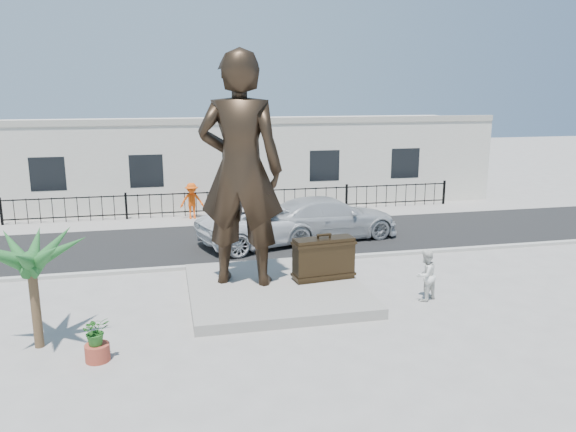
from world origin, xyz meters
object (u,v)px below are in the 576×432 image
object	(u,v)px
tourist	(425,275)
car_white	(271,223)
statue	(241,170)
suitcase	(324,259)

from	to	relation	value
tourist	car_white	distance (m)	7.87
statue	tourist	xyz separation A→B (m)	(5.14, -1.93, -3.00)
statue	tourist	world-z (taller)	statue
suitcase	statue	bearing A→B (deg)	166.79
statue	suitcase	world-z (taller)	statue
statue	car_white	world-z (taller)	statue
suitcase	car_white	xyz separation A→B (m)	(-0.62, 5.52, -0.13)
suitcase	tourist	xyz separation A→B (m)	(2.64, -1.64, -0.19)
suitcase	car_white	bearing A→B (deg)	89.93
suitcase	tourist	size ratio (longest dim) A/B	1.22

